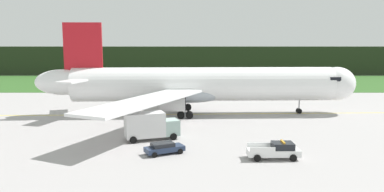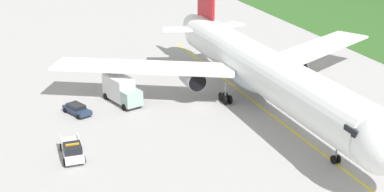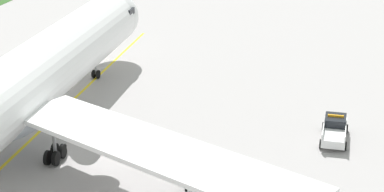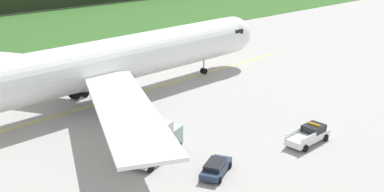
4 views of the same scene
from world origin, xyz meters
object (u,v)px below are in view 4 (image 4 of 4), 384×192
Objects in this scene: airliner at (110,62)px; catering_truck at (154,141)px; staff_car at (216,167)px; ops_pickup_truck at (309,135)px.

airliner is 18.87m from catering_truck.
catering_truck is at bearing 109.64° from staff_car.
ops_pickup_truck is 16.38m from catering_truck.
airliner is at bearing 69.01° from catering_truck.
staff_car is at bearing -100.65° from airliner.
staff_car is at bearing -70.36° from catering_truck.
ops_pickup_truck is (7.61, -25.35, -4.20)m from airliner.
catering_truck is at bearing -110.99° from airliner.
airliner reaches higher than staff_car.
airliner is 9.88× the size of ops_pickup_truck.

